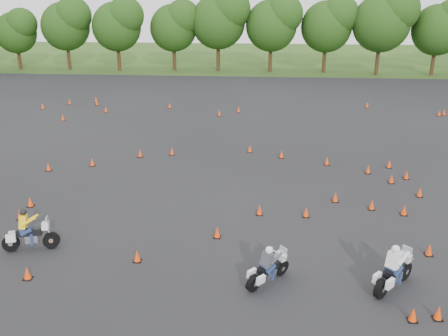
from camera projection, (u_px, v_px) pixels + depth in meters
name	position (u px, v px, depth m)	size (l,w,h in m)	color
ground	(217.00, 226.00, 21.69)	(140.00, 140.00, 0.00)	#2D5119
asphalt_pad	(227.00, 176.00, 27.29)	(62.00, 62.00, 0.00)	black
treeline	(265.00, 37.00, 52.19)	(87.24, 32.60, 10.71)	#1F3F12
traffic_cones	(227.00, 171.00, 27.40)	(36.22, 33.17, 0.45)	#EC3E09
rider_grey	(267.00, 263.00, 17.30)	(2.06, 0.63, 1.59)	#3E3F45
rider_yellow	(29.00, 231.00, 19.42)	(2.18, 0.67, 1.68)	yellow
rider_white	(395.00, 266.00, 16.96)	(2.27, 0.70, 1.75)	white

